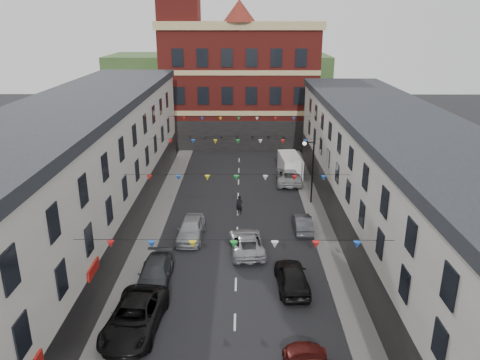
{
  "coord_description": "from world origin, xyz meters",
  "views": [
    {
      "loc": [
        0.42,
        -26.46,
        16.4
      ],
      "look_at": [
        0.22,
        8.19,
        4.35
      ],
      "focal_mm": 35.0,
      "sensor_mm": 36.0,
      "label": 1
    }
  ],
  "objects_px": {
    "car_left_c": "(135,317)",
    "car_right_d": "(292,277)",
    "car_left_d": "(155,274)",
    "moving_car": "(247,242)",
    "pedestrian": "(239,205)",
    "car_left_e": "(191,229)",
    "white_van": "(290,166)",
    "street_lamp": "(310,164)",
    "car_right_e": "(303,223)",
    "car_right_f": "(289,176)"
  },
  "relations": [
    {
      "from": "car_left_c",
      "to": "car_left_d",
      "type": "height_order",
      "value": "car_left_c"
    },
    {
      "from": "car_left_e",
      "to": "car_right_f",
      "type": "xyz_separation_m",
      "value": [
        8.88,
        13.17,
        -0.05
      ]
    },
    {
      "from": "car_left_e",
      "to": "car_right_f",
      "type": "distance_m",
      "value": 15.88
    },
    {
      "from": "car_right_d",
      "to": "pedestrian",
      "type": "distance_m",
      "value": 12.48
    },
    {
      "from": "car_left_e",
      "to": "moving_car",
      "type": "xyz_separation_m",
      "value": [
        4.33,
        -2.09,
        -0.1
      ]
    },
    {
      "from": "car_right_e",
      "to": "moving_car",
      "type": "distance_m",
      "value": 5.83
    },
    {
      "from": "moving_car",
      "to": "car_right_f",
      "type": "bearing_deg",
      "value": -112.45
    },
    {
      "from": "car_left_d",
      "to": "white_van",
      "type": "relative_size",
      "value": 0.96
    },
    {
      "from": "street_lamp",
      "to": "car_left_c",
      "type": "relative_size",
      "value": 1.01
    },
    {
      "from": "car_left_d",
      "to": "car_right_f",
      "type": "relative_size",
      "value": 0.89
    },
    {
      "from": "car_left_d",
      "to": "moving_car",
      "type": "distance_m",
      "value": 7.48
    },
    {
      "from": "street_lamp",
      "to": "car_left_d",
      "type": "xyz_separation_m",
      "value": [
        -11.8,
        -13.9,
        -3.19
      ]
    },
    {
      "from": "car_left_e",
      "to": "pedestrian",
      "type": "distance_m",
      "value": 6.17
    },
    {
      "from": "car_left_c",
      "to": "white_van",
      "type": "bearing_deg",
      "value": 72.09
    },
    {
      "from": "street_lamp",
      "to": "car_left_c",
      "type": "bearing_deg",
      "value": -122.79
    },
    {
      "from": "pedestrian",
      "to": "car_right_f",
      "type": "bearing_deg",
      "value": 81.44
    },
    {
      "from": "street_lamp",
      "to": "moving_car",
      "type": "bearing_deg",
      "value": -121.77
    },
    {
      "from": "car_left_c",
      "to": "white_van",
      "type": "xyz_separation_m",
      "value": [
        11.09,
        26.92,
        0.31
      ]
    },
    {
      "from": "car_left_e",
      "to": "car_right_e",
      "type": "bearing_deg",
      "value": 11.77
    },
    {
      "from": "car_left_d",
      "to": "moving_car",
      "type": "bearing_deg",
      "value": 36.6
    },
    {
      "from": "car_left_c",
      "to": "white_van",
      "type": "distance_m",
      "value": 29.11
    },
    {
      "from": "moving_car",
      "to": "car_left_e",
      "type": "bearing_deg",
      "value": -31.62
    },
    {
      "from": "car_right_e",
      "to": "car_left_c",
      "type": "bearing_deg",
      "value": 50.77
    },
    {
      "from": "street_lamp",
      "to": "white_van",
      "type": "relative_size",
      "value": 1.17
    },
    {
      "from": "car_left_e",
      "to": "moving_car",
      "type": "relative_size",
      "value": 0.93
    },
    {
      "from": "car_left_e",
      "to": "car_right_e",
      "type": "distance_m",
      "value": 9.05
    },
    {
      "from": "car_left_d",
      "to": "car_left_e",
      "type": "xyz_separation_m",
      "value": [
        1.64,
        6.6,
        0.1
      ]
    },
    {
      "from": "car_left_c",
      "to": "pedestrian",
      "type": "xyz_separation_m",
      "value": [
        5.65,
        16.29,
        0.03
      ]
    },
    {
      "from": "car_left_d",
      "to": "white_van",
      "type": "distance_m",
      "value": 24.63
    },
    {
      "from": "car_left_e",
      "to": "car_right_d",
      "type": "height_order",
      "value": "car_left_e"
    },
    {
      "from": "street_lamp",
      "to": "pedestrian",
      "type": "distance_m",
      "value": 7.49
    },
    {
      "from": "car_right_e",
      "to": "car_right_f",
      "type": "bearing_deg",
      "value": -89.07
    },
    {
      "from": "car_right_e",
      "to": "white_van",
      "type": "relative_size",
      "value": 0.76
    },
    {
      "from": "car_right_e",
      "to": "moving_car",
      "type": "relative_size",
      "value": 0.75
    },
    {
      "from": "car_left_c",
      "to": "car_right_e",
      "type": "height_order",
      "value": "car_left_c"
    },
    {
      "from": "car_left_c",
      "to": "car_right_d",
      "type": "distance_m",
      "value": 10.06
    },
    {
      "from": "car_left_c",
      "to": "car_right_e",
      "type": "xyz_separation_m",
      "value": [
        10.82,
        12.9,
        -0.18
      ]
    },
    {
      "from": "pedestrian",
      "to": "car_right_d",
      "type": "bearing_deg",
      "value": -50.75
    },
    {
      "from": "car_right_e",
      "to": "car_left_d",
      "type": "bearing_deg",
      "value": 38.22
    },
    {
      "from": "car_right_f",
      "to": "white_van",
      "type": "distance_m",
      "value": 2.4
    },
    {
      "from": "white_van",
      "to": "car_right_e",
      "type": "bearing_deg",
      "value": -95.36
    },
    {
      "from": "car_right_f",
      "to": "moving_car",
      "type": "distance_m",
      "value": 15.92
    },
    {
      "from": "car_left_c",
      "to": "moving_car",
      "type": "distance_m",
      "value": 11.2
    },
    {
      "from": "pedestrian",
      "to": "car_right_e",
      "type": "bearing_deg",
      "value": -10.04
    },
    {
      "from": "car_right_e",
      "to": "pedestrian",
      "type": "height_order",
      "value": "pedestrian"
    },
    {
      "from": "car_left_d",
      "to": "car_right_d",
      "type": "distance_m",
      "value": 8.86
    },
    {
      "from": "car_right_e",
      "to": "car_right_f",
      "type": "xyz_separation_m",
      "value": [
        -0.04,
        11.66,
        0.13
      ]
    },
    {
      "from": "car_left_c",
      "to": "pedestrian",
      "type": "relative_size",
      "value": 3.49
    },
    {
      "from": "street_lamp",
      "to": "car_left_c",
      "type": "xyz_separation_m",
      "value": [
        -12.05,
        -18.71,
        -3.08
      ]
    },
    {
      "from": "car_left_e",
      "to": "moving_car",
      "type": "height_order",
      "value": "car_left_e"
    }
  ]
}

